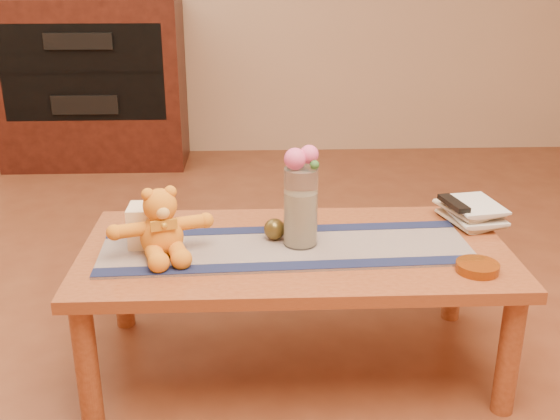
{
  "coord_description": "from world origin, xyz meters",
  "views": [
    {
      "loc": [
        -0.13,
        -1.98,
        1.34
      ],
      "look_at": [
        -0.05,
        0.0,
        0.58
      ],
      "focal_mm": 42.32,
      "sensor_mm": 36.0,
      "label": 1
    }
  ],
  "objects_px": {
    "glass_vase": "(301,207)",
    "teddy_bear": "(161,223)",
    "book_bottom": "(450,222)",
    "pillar_candle": "(147,225)",
    "tv_remote": "(454,203)",
    "bronze_ball": "(275,229)",
    "amber_dish": "(477,267)"
  },
  "relations": [
    {
      "from": "teddy_bear",
      "to": "pillar_candle",
      "type": "relative_size",
      "value": 2.34
    },
    {
      "from": "bronze_ball",
      "to": "book_bottom",
      "type": "xyz_separation_m",
      "value": [
        0.63,
        0.12,
        -0.03
      ]
    },
    {
      "from": "pillar_candle",
      "to": "bronze_ball",
      "type": "xyz_separation_m",
      "value": [
        0.42,
        0.02,
        -0.03
      ]
    },
    {
      "from": "teddy_bear",
      "to": "glass_vase",
      "type": "relative_size",
      "value": 1.2
    },
    {
      "from": "teddy_bear",
      "to": "glass_vase",
      "type": "bearing_deg",
      "value": -10.78
    },
    {
      "from": "glass_vase",
      "to": "bronze_ball",
      "type": "relative_size",
      "value": 3.61
    },
    {
      "from": "teddy_bear",
      "to": "pillar_candle",
      "type": "xyz_separation_m",
      "value": [
        -0.06,
        0.07,
        -0.04
      ]
    },
    {
      "from": "pillar_candle",
      "to": "book_bottom",
      "type": "height_order",
      "value": "pillar_candle"
    },
    {
      "from": "teddy_bear",
      "to": "book_bottom",
      "type": "xyz_separation_m",
      "value": [
        0.99,
        0.22,
        -0.1
      ]
    },
    {
      "from": "book_bottom",
      "to": "tv_remote",
      "type": "height_order",
      "value": "tv_remote"
    },
    {
      "from": "teddy_bear",
      "to": "tv_remote",
      "type": "bearing_deg",
      "value": -5.95
    },
    {
      "from": "pillar_candle",
      "to": "bronze_ball",
      "type": "height_order",
      "value": "pillar_candle"
    },
    {
      "from": "pillar_candle",
      "to": "amber_dish",
      "type": "bearing_deg",
      "value": -12.69
    },
    {
      "from": "teddy_bear",
      "to": "bronze_ball",
      "type": "relative_size",
      "value": 4.34
    },
    {
      "from": "book_bottom",
      "to": "tv_remote",
      "type": "xyz_separation_m",
      "value": [
        0.0,
        -0.01,
        0.07
      ]
    },
    {
      "from": "glass_vase",
      "to": "book_bottom",
      "type": "height_order",
      "value": "glass_vase"
    },
    {
      "from": "book_bottom",
      "to": "amber_dish",
      "type": "xyz_separation_m",
      "value": [
        -0.02,
        -0.37,
        0.0
      ]
    },
    {
      "from": "teddy_bear",
      "to": "glass_vase",
      "type": "height_order",
      "value": "glass_vase"
    },
    {
      "from": "tv_remote",
      "to": "glass_vase",
      "type": "bearing_deg",
      "value": -176.38
    },
    {
      "from": "teddy_bear",
      "to": "tv_remote",
      "type": "distance_m",
      "value": 1.02
    },
    {
      "from": "tv_remote",
      "to": "amber_dish",
      "type": "xyz_separation_m",
      "value": [
        -0.03,
        -0.36,
        -0.07
      ]
    },
    {
      "from": "pillar_candle",
      "to": "tv_remote",
      "type": "bearing_deg",
      "value": 7.26
    },
    {
      "from": "teddy_bear",
      "to": "amber_dish",
      "type": "height_order",
      "value": "teddy_bear"
    },
    {
      "from": "amber_dish",
      "to": "tv_remote",
      "type": "bearing_deg",
      "value": 85.79
    },
    {
      "from": "pillar_candle",
      "to": "glass_vase",
      "type": "height_order",
      "value": "glass_vase"
    },
    {
      "from": "pillar_candle",
      "to": "glass_vase",
      "type": "xyz_separation_m",
      "value": [
        0.5,
        -0.02,
        0.06
      ]
    },
    {
      "from": "teddy_bear",
      "to": "book_bottom",
      "type": "height_order",
      "value": "teddy_bear"
    },
    {
      "from": "glass_vase",
      "to": "teddy_bear",
      "type": "bearing_deg",
      "value": -172.96
    },
    {
      "from": "glass_vase",
      "to": "tv_remote",
      "type": "xyz_separation_m",
      "value": [
        0.55,
        0.15,
        -0.05
      ]
    },
    {
      "from": "teddy_bear",
      "to": "glass_vase",
      "type": "xyz_separation_m",
      "value": [
        0.44,
        0.05,
        0.02
      ]
    },
    {
      "from": "glass_vase",
      "to": "bronze_ball",
      "type": "xyz_separation_m",
      "value": [
        -0.08,
        0.04,
        -0.09
      ]
    },
    {
      "from": "tv_remote",
      "to": "book_bottom",
      "type": "bearing_deg",
      "value": 90.0
    }
  ]
}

